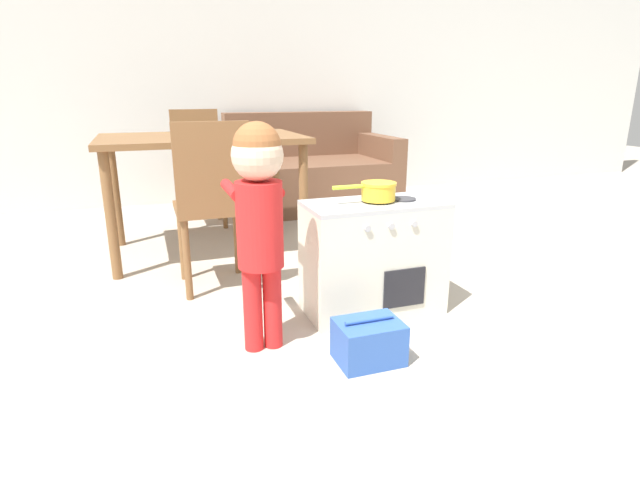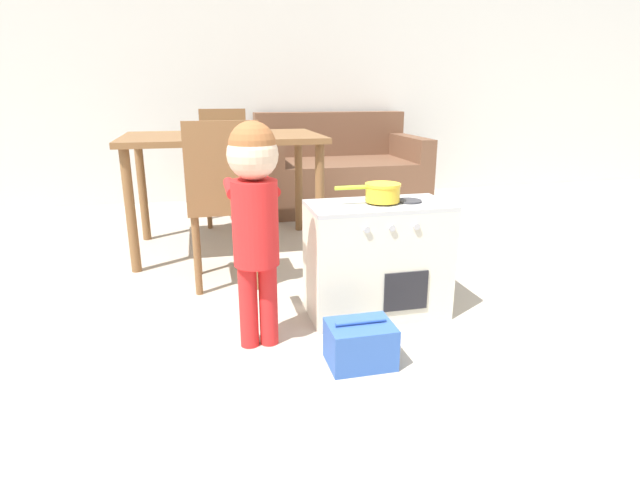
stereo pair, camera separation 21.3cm
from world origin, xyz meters
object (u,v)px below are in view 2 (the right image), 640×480
toy_pot (382,191)px  play_kitchen (377,259)px  dining_chair_far (225,163)px  couch (338,173)px  dining_table (223,150)px  toy_basket (360,344)px  dining_chair_near (223,201)px  child_figure (254,202)px

toy_pot → play_kitchen: bearing=-177.8°
dining_chair_far → couch: (1.02, 0.36, -0.17)m
dining_chair_far → couch: dining_chair_far is taller
dining_chair_far → dining_table: bearing=86.6°
play_kitchen → dining_chair_far: (-0.57, 1.94, 0.20)m
toy_basket → dining_table: bearing=104.0°
toy_basket → couch: size_ratio=0.18×
play_kitchen → dining_chair_near: 0.86m
toy_basket → dining_table: size_ratio=0.20×
child_figure → dining_chair_near: (-0.09, 0.68, -0.13)m
play_kitchen → couch: bearing=79.1°
child_figure → dining_chair_near: size_ratio=1.04×
dining_chair_far → couch: 1.09m
child_figure → dining_chair_far: 2.13m
play_kitchen → child_figure: bearing=-162.8°
toy_pot → toy_basket: toy_pot is taller
dining_chair_near → child_figure: bearing=-82.6°
toy_pot → toy_basket: 0.69m
child_figure → couch: size_ratio=0.64×
child_figure → toy_basket: (0.36, -0.25, -0.52)m
toy_pot → dining_chair_far: bearing=106.7°
child_figure → dining_table: (-0.05, 1.37, 0.05)m
toy_pot → couch: 2.36m
toy_basket → toy_pot: bearing=62.0°
dining_table → dining_chair_far: 0.78m
dining_table → couch: 1.58m
toy_pot → dining_chair_far: (-0.58, 1.94, -0.11)m
toy_basket → dining_chair_far: size_ratio=0.28×
toy_basket → dining_chair_far: (-0.36, 2.37, 0.39)m
child_figure → toy_basket: bearing=-34.8°
play_kitchen → toy_pot: bearing=2.2°
toy_pot → dining_table: dining_table is taller
child_figure → couch: 2.70m
dining_table → couch: (1.06, 1.11, -0.35)m
child_figure → toy_basket: child_figure is taller
play_kitchen → dining_table: (-0.62, 1.19, 0.39)m
play_kitchen → couch: size_ratio=0.45×
toy_pot → dining_table: (-0.63, 1.19, 0.07)m
dining_chair_near → toy_pot: bearing=-37.0°
child_figure → dining_chair_near: bearing=97.4°
play_kitchen → dining_table: bearing=117.4°
toy_basket → dining_table: (-0.40, 1.62, 0.57)m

